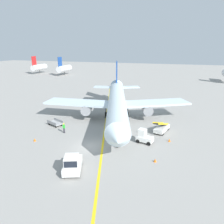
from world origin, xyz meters
The scene contains 13 objects.
ground_plane centered at (0.00, 0.00, 0.00)m, with size 300.00×300.00×0.00m, color gray.
taxi_line_yellow centered at (0.47, 5.00, 0.00)m, with size 0.30×80.00×0.01m, color yellow.
airliner centered at (0.30, 12.60, 3.42)m, with size 27.73×34.57×10.10m.
pushback_tug centered at (0.78, -6.25, 0.99)m, with size 3.06×4.04×2.20m.
baggage_tug_near_wing centered at (7.13, 3.75, 0.93)m, with size 2.62×1.77×2.10m.
belt_loader_forward_hold centered at (9.23, 8.65, 0.78)m, with size 2.45×5.16×2.59m.
baggage_cart_loaded centered at (-9.24, 5.87, 0.47)m, with size 3.77×2.54×0.94m.
ground_crew_marshaller centered at (-5.92, 3.31, 0.91)m, with size 0.36×0.24×1.70m.
safety_cone_nose_left centered at (10.74, 5.30, 0.22)m, with size 0.36×0.36×0.44m, color orange.
safety_cone_nose_right centered at (-8.51, -0.84, 0.22)m, with size 0.36×0.36×0.44m, color orange.
safety_cone_wingtip_left centered at (9.43, -1.23, 0.22)m, with size 0.36×0.36×0.44m, color orange.
distant_aircraft_far_left centered at (-58.52, 68.40, 3.22)m, with size 3.00×10.10×8.80m.
distant_aircraft_mid_left centered at (-42.94, 66.86, 3.22)m, with size 3.00×10.10×8.80m.
Camera 1 is at (11.49, -24.65, 13.67)m, focal length 33.76 mm.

